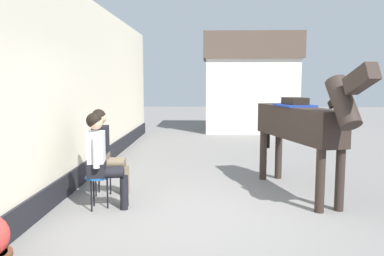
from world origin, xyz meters
TOP-DOWN VIEW (x-y plane):
  - ground_plane at (0.00, 3.00)m, footprint 40.00×40.00m
  - pub_facade_wall at (-2.55, 1.50)m, footprint 0.34×14.00m
  - distant_cottage at (1.40, 9.33)m, footprint 3.40×2.60m
  - seated_visitor_near at (-1.65, 0.12)m, footprint 0.61×0.49m
  - seated_visitor_far at (-1.79, 0.83)m, footprint 0.61×0.49m
  - saddled_horse_center at (1.35, 0.94)m, footprint 1.09×2.92m

SIDE VIEW (x-z plane):
  - ground_plane at x=0.00m, z-range 0.00..0.00m
  - seated_visitor_near at x=-1.65m, z-range 0.08..1.47m
  - seated_visitor_far at x=-1.79m, z-range 0.08..1.47m
  - saddled_horse_center at x=1.35m, z-range 0.13..2.19m
  - pub_facade_wall at x=-2.55m, z-range -0.16..3.24m
  - distant_cottage at x=1.40m, z-range 0.05..3.55m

